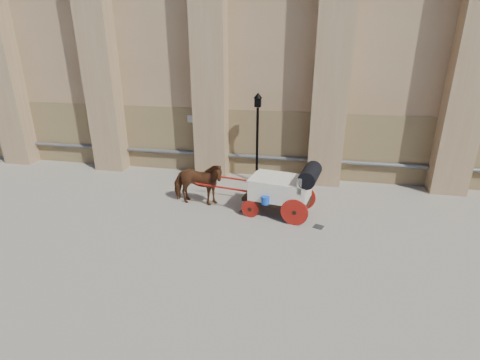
# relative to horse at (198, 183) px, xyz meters

# --- Properties ---
(ground) EXTENTS (90.00, 90.00, 0.00)m
(ground) POSITION_rel_horse_xyz_m (0.72, -0.41, -0.87)
(ground) COLOR gray
(ground) RESTS_ON ground
(horse) EXTENTS (0.95, 2.06, 1.73)m
(horse) POSITION_rel_horse_xyz_m (0.00, 0.00, 0.00)
(horse) COLOR #562913
(horse) RESTS_ON ground
(carriage) EXTENTS (4.60, 1.95, 1.95)m
(carriage) POSITION_rel_horse_xyz_m (3.28, -0.21, 0.19)
(carriage) COLOR black
(carriage) RESTS_ON ground
(street_lamp) EXTENTS (0.37, 0.37, 3.90)m
(street_lamp) POSITION_rel_horse_xyz_m (1.85, 2.69, 1.22)
(street_lamp) COLOR black
(street_lamp) RESTS_ON ground
(drain_grate_near) EXTENTS (0.39, 0.39, 0.01)m
(drain_grate_near) POSITION_rel_horse_xyz_m (1.86, -0.25, -0.86)
(drain_grate_near) COLOR black
(drain_grate_near) RESTS_ON ground
(drain_grate_far) EXTENTS (0.41, 0.41, 0.01)m
(drain_grate_far) POSITION_rel_horse_xyz_m (4.55, -0.95, -0.86)
(drain_grate_far) COLOR black
(drain_grate_far) RESTS_ON ground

